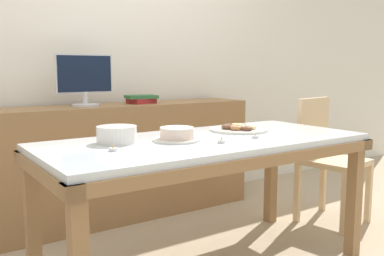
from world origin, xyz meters
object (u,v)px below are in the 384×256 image
object	(u,v)px
book_stack	(141,99)
plate_stack	(117,135)
pastry_platter	(239,129)
cake_chocolate_round	(177,135)
tealight_left_edge	(221,141)
tealight_near_front	(113,149)
chair	(325,153)
computer_monitor	(85,80)
tealight_right_edge	(255,137)

from	to	relation	value
book_stack	plate_stack	size ratio (longest dim) A/B	1.21
pastry_platter	book_stack	bearing A→B (deg)	100.57
cake_chocolate_round	tealight_left_edge	xyz separation A→B (m)	(0.15, -0.19, -0.02)
book_stack	tealight_left_edge	distance (m)	1.30
pastry_platter	tealight_near_front	size ratio (longest dim) A/B	9.27
chair	computer_monitor	distance (m)	1.88
cake_chocolate_round	tealight_left_edge	world-z (taller)	cake_chocolate_round
plate_stack	tealight_right_edge	bearing A→B (deg)	-22.66
book_stack	plate_stack	xyz separation A→B (m)	(-0.65, -0.97, -0.11)
computer_monitor	tealight_right_edge	world-z (taller)	computer_monitor
pastry_platter	tealight_right_edge	distance (m)	0.31
cake_chocolate_round	tealight_right_edge	size ratio (longest dim) A/B	6.52
book_stack	pastry_platter	xyz separation A→B (m)	(0.18, -0.98, -0.14)
chair	book_stack	world-z (taller)	book_stack
plate_stack	tealight_left_edge	bearing A→B (deg)	-34.39
chair	computer_monitor	world-z (taller)	computer_monitor
computer_monitor	plate_stack	bearing A→B (deg)	-101.11
pastry_platter	plate_stack	distance (m)	0.83
book_stack	cake_chocolate_round	world-z (taller)	book_stack
cake_chocolate_round	plate_stack	size ratio (longest dim) A/B	1.24
cake_chocolate_round	tealight_right_edge	distance (m)	0.45
computer_monitor	cake_chocolate_round	distance (m)	1.12
computer_monitor	tealight_left_edge	distance (m)	1.34
cake_chocolate_round	plate_stack	world-z (taller)	plate_stack
computer_monitor	pastry_platter	distance (m)	1.20
tealight_right_edge	tealight_left_edge	world-z (taller)	same
cake_chocolate_round	tealight_right_edge	bearing A→B (deg)	-23.69
tealight_right_edge	tealight_left_edge	size ratio (longest dim) A/B	1.00
computer_monitor	tealight_right_edge	distance (m)	1.39
pastry_platter	cake_chocolate_round	bearing A→B (deg)	-168.74
computer_monitor	tealight_left_edge	world-z (taller)	computer_monitor
computer_monitor	tealight_near_front	size ratio (longest dim) A/B	10.60
book_stack	computer_monitor	bearing A→B (deg)	-179.83
chair	computer_monitor	xyz separation A→B (m)	(-1.53, 0.94, 0.56)
tealight_right_edge	tealight_left_edge	distance (m)	0.25
pastry_platter	plate_stack	world-z (taller)	plate_stack
plate_stack	pastry_platter	bearing A→B (deg)	-0.74
cake_chocolate_round	tealight_left_edge	distance (m)	0.25
chair	tealight_near_front	world-z (taller)	chair
book_stack	tealight_near_front	world-z (taller)	book_stack
computer_monitor	pastry_platter	world-z (taller)	computer_monitor
book_stack	tealight_right_edge	distance (m)	1.27
plate_stack	tealight_right_edge	distance (m)	0.77
computer_monitor	plate_stack	xyz separation A→B (m)	(-0.19, -0.97, -0.26)
chair	book_stack	xyz separation A→B (m)	(-1.08, 0.94, 0.40)
book_stack	plate_stack	bearing A→B (deg)	-123.82
computer_monitor	tealight_left_edge	xyz separation A→B (m)	(0.26, -1.28, -0.30)
book_stack	cake_chocolate_round	size ratio (longest dim) A/B	0.97
computer_monitor	pastry_platter	bearing A→B (deg)	-56.73
chair	tealight_right_edge	xyz separation A→B (m)	(-1.02, -0.32, 0.26)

